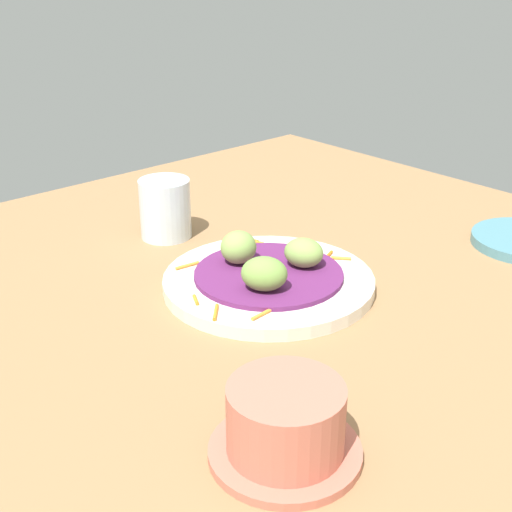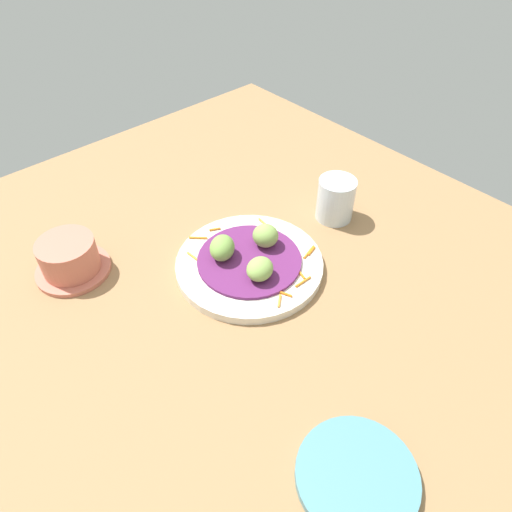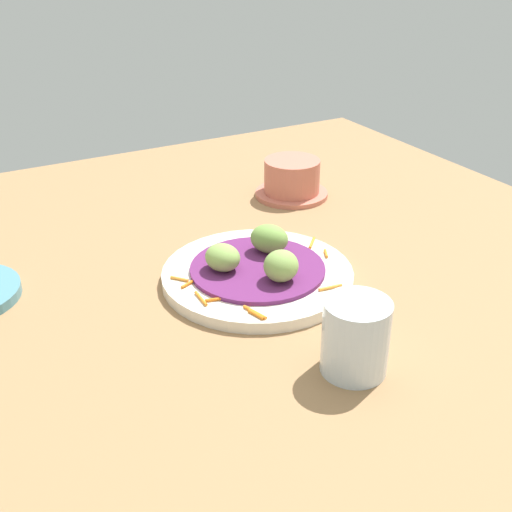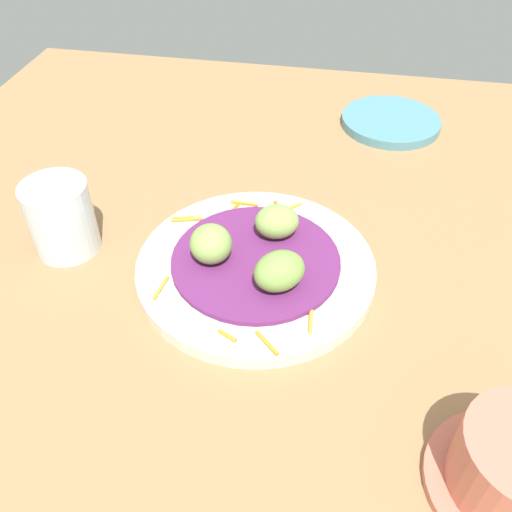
% 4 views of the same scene
% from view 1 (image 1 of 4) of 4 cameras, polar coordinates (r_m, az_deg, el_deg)
% --- Properties ---
extents(table_surface, '(1.10, 1.10, 0.02)m').
position_cam_1_polar(table_surface, '(0.82, 2.27, -4.59)').
color(table_surface, '#936D47').
rests_on(table_surface, ground).
extents(main_plate, '(0.25, 0.25, 0.02)m').
position_cam_1_polar(main_plate, '(0.85, 1.03, -2.13)').
color(main_plate, silver).
rests_on(main_plate, table_surface).
extents(cabbage_bed, '(0.18, 0.18, 0.01)m').
position_cam_1_polar(cabbage_bed, '(0.84, 1.03, -1.48)').
color(cabbage_bed, '#60235B').
rests_on(cabbage_bed, main_plate).
extents(carrot_garnish, '(0.18, 0.23, 0.00)m').
position_cam_1_polar(carrot_garnish, '(0.86, 0.56, -0.80)').
color(carrot_garnish, orange).
rests_on(carrot_garnish, main_plate).
extents(guac_scoop_left, '(0.07, 0.07, 0.04)m').
position_cam_1_polar(guac_scoop_left, '(0.79, 0.67, -1.44)').
color(guac_scoop_left, '#759E47').
rests_on(guac_scoop_left, cabbage_bed).
extents(guac_scoop_center, '(0.06, 0.06, 0.03)m').
position_cam_1_polar(guac_scoop_center, '(0.85, 3.88, 0.28)').
color(guac_scoop_center, '#84A851').
rests_on(guac_scoop_center, cabbage_bed).
extents(guac_scoop_right, '(0.06, 0.06, 0.04)m').
position_cam_1_polar(guac_scoop_right, '(0.86, -1.43, 0.72)').
color(guac_scoop_right, '#84A851').
rests_on(guac_scoop_right, cabbage_bed).
extents(terracotta_bowl, '(0.13, 0.13, 0.07)m').
position_cam_1_polar(terracotta_bowl, '(0.58, 2.40, -13.49)').
color(terracotta_bowl, '#C66B56').
rests_on(terracotta_bowl, table_surface).
extents(water_glass, '(0.07, 0.07, 0.08)m').
position_cam_1_polar(water_glass, '(0.99, -7.35, 3.82)').
color(water_glass, silver).
rests_on(water_glass, table_surface).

